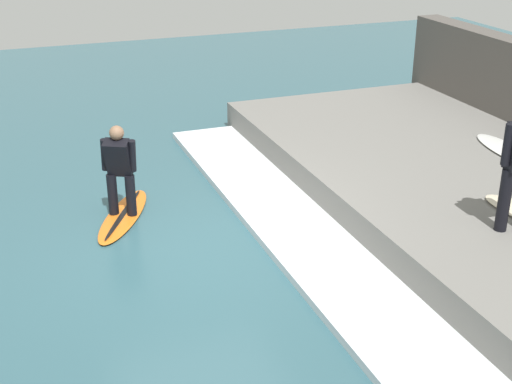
# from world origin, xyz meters

# --- Properties ---
(ground_plane) EXTENTS (28.00, 28.00, 0.00)m
(ground_plane) POSITION_xyz_m (0.00, 0.00, 0.00)
(ground_plane) COLOR #335B66
(concrete_ledge) EXTENTS (4.40, 9.52, 0.52)m
(concrete_ledge) POSITION_xyz_m (4.19, 0.00, 0.26)
(concrete_ledge) COLOR slate
(concrete_ledge) RESTS_ON ground_plane
(wave_foam_crest) EXTENTS (1.20, 9.05, 0.11)m
(wave_foam_crest) POSITION_xyz_m (1.39, 0.00, 0.05)
(wave_foam_crest) COLOR silver
(wave_foam_crest) RESTS_ON ground_plane
(surfboard_riding) EXTENTS (1.29, 1.90, 0.07)m
(surfboard_riding) POSITION_xyz_m (-0.79, 1.31, 0.03)
(surfboard_riding) COLOR orange
(surfboard_riding) RESTS_ON ground_plane
(surfer_riding) EXTENTS (0.48, 0.49, 1.36)m
(surfer_riding) POSITION_xyz_m (-0.79, 1.31, 0.82)
(surfer_riding) COLOR black
(surfer_riding) RESTS_ON surfboard_riding
(surfboard_spare) EXTENTS (0.67, 1.78, 0.06)m
(surfboard_spare) POSITION_xyz_m (5.36, 0.43, 0.55)
(surfboard_spare) COLOR white
(surfboard_spare) RESTS_ON concrete_ledge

